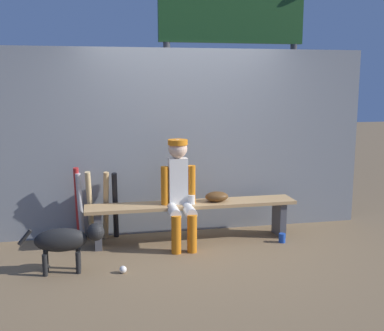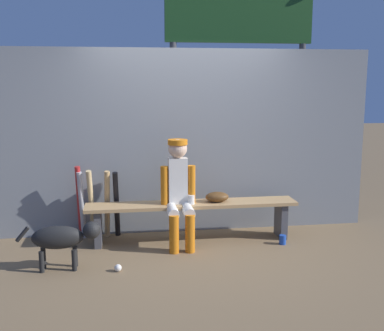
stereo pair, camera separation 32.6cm
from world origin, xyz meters
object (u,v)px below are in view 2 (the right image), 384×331
(baseball_glove, at_px, (217,197))
(cup_on_ground, at_px, (283,240))
(bat_aluminum_red, at_px, (80,203))
(bat_wood_natural, at_px, (91,204))
(bat_aluminum_silver, at_px, (82,205))
(scoreboard, at_px, (243,40))
(bat_wood_tan, at_px, (107,204))
(dog, at_px, (63,238))
(baseball, at_px, (118,268))
(player_seated, at_px, (179,189))
(cup_on_bench, at_px, (191,200))
(bat_aluminum_black, at_px, (117,204))
(dugout_bench, at_px, (192,211))

(baseball_glove, distance_m, cup_on_ground, 0.92)
(baseball_glove, xyz_separation_m, bat_aluminum_red, (-1.63, 0.27, -0.08))
(bat_wood_natural, height_order, bat_aluminum_silver, bat_wood_natural)
(scoreboard, bearing_deg, bat_wood_tan, -145.98)
(baseball_glove, height_order, dog, baseball_glove)
(baseball, bearing_deg, scoreboard, 52.29)
(baseball_glove, distance_m, bat_aluminum_silver, 1.63)
(baseball, height_order, dog, dog)
(player_seated, distance_m, dog, 1.42)
(bat_wood_natural, height_order, cup_on_bench, bat_wood_natural)
(baseball_glove, bearing_deg, bat_aluminum_black, 167.42)
(dugout_bench, distance_m, bat_aluminum_red, 1.36)
(dugout_bench, bearing_deg, baseball_glove, 0.00)
(dugout_bench, xyz_separation_m, cup_on_bench, (-0.02, -0.07, 0.16))
(bat_aluminum_black, distance_m, bat_wood_tan, 0.11)
(baseball, relative_size, scoreboard, 0.02)
(bat_aluminum_silver, bearing_deg, bat_wood_tan, -0.17)
(bat_aluminum_black, height_order, bat_aluminum_silver, bat_aluminum_silver)
(player_seated, xyz_separation_m, dog, (-1.25, -0.57, -0.34))
(player_seated, relative_size, baseball, 16.69)
(bat_wood_tan, distance_m, bat_aluminum_red, 0.33)
(cup_on_bench, relative_size, dog, 0.13)
(bat_aluminum_silver, bearing_deg, player_seated, -17.66)
(bat_aluminum_silver, distance_m, scoreboard, 3.38)
(bat_wood_natural, bearing_deg, dog, -103.74)
(cup_on_ground, bearing_deg, dog, -170.63)
(player_seated, distance_m, baseball_glove, 0.50)
(cup_on_ground, xyz_separation_m, dog, (-2.46, -0.41, 0.28))
(bat_aluminum_red, height_order, dog, bat_aluminum_red)
(player_seated, distance_m, scoreboard, 2.76)
(bat_aluminum_red, bearing_deg, bat_aluminum_silver, -33.47)
(baseball, distance_m, dog, 0.63)
(bat_wood_natural, bearing_deg, baseball_glove, -9.58)
(bat_aluminum_silver, relative_size, scoreboard, 0.24)
(baseball, xyz_separation_m, cup_on_ground, (1.92, 0.55, 0.02))
(bat_wood_tan, xyz_separation_m, bat_aluminum_silver, (-0.30, 0.00, -0.00))
(dog, bearing_deg, baseball_glove, 21.65)
(cup_on_bench, xyz_separation_m, dog, (-1.40, -0.61, -0.19))
(bat_wood_natural, distance_m, cup_on_bench, 1.22)
(bat_wood_tan, xyz_separation_m, baseball, (0.12, -1.08, -0.39))
(dugout_bench, xyz_separation_m, baseball, (-0.88, -0.83, -0.33))
(bat_aluminum_red, bearing_deg, dugout_bench, -11.45)
(cup_on_bench, bearing_deg, dugout_bench, 73.59)
(bat_aluminum_red, bearing_deg, cup_on_bench, -14.50)
(dog, bearing_deg, bat_wood_natural, 76.26)
(bat_wood_tan, relative_size, scoreboard, 0.24)
(bat_aluminum_red, xyz_separation_m, dog, (-0.09, -0.95, -0.12))
(player_seated, bearing_deg, cup_on_bench, 15.07)
(player_seated, bearing_deg, dugout_bench, 32.97)
(bat_aluminum_red, distance_m, baseball, 1.26)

